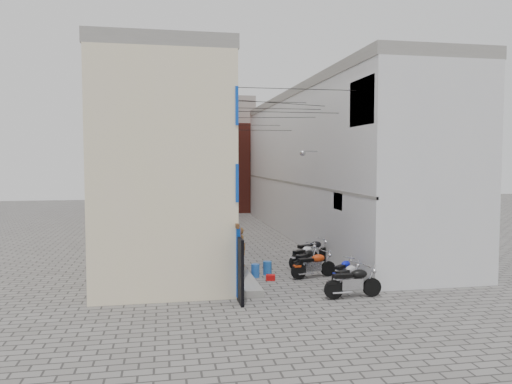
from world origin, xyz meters
TOP-DOWN VIEW (x-y plane):
  - ground at (0.00, 0.00)m, footprint 90.00×90.00m
  - plinth at (-2.05, 13.00)m, footprint 0.90×26.00m
  - building_left at (-4.98, 12.95)m, footprint 5.10×27.00m
  - building_right at (5.00, 13.00)m, footprint 5.94×26.00m
  - building_far_brick_left at (-2.00, 28.00)m, footprint 6.00×6.00m
  - building_far_brick_right at (3.00, 30.00)m, footprint 5.00×6.00m
  - building_far_concrete at (0.00, 34.00)m, footprint 8.00×5.00m
  - far_shopfront at (0.00, 25.20)m, footprint 2.00×0.30m
  - overhead_wires at (0.00, 7.64)m, footprint 5.80×13.02m
  - motorcycle_a at (1.42, -0.58)m, footprint 2.12×0.75m
  - motorcycle_b at (1.65, 0.51)m, footprint 1.83×1.54m
  - motorcycle_c at (1.88, 1.55)m, footprint 1.65×1.58m
  - motorcycle_d at (0.95, 2.49)m, footprint 2.09×1.07m
  - motorcycle_e at (0.97, 3.63)m, footprint 1.83×1.68m
  - motorcycle_f at (1.15, 4.56)m, footprint 1.93×1.59m
  - motorcycle_g at (1.76, 5.41)m, footprint 2.17×1.22m
  - person_a at (-1.75, 4.22)m, footprint 0.54×0.68m
  - person_b at (-1.88, 6.74)m, footprint 0.92×1.03m
  - water_jug_near at (-1.35, 3.04)m, footprint 0.38×0.38m
  - water_jug_far at (-0.78, 3.37)m, footprint 0.47×0.47m
  - red_crate at (-0.85, 2.40)m, footprint 0.42×0.36m

SIDE VIEW (x-z plane):
  - ground at x=0.00m, z-range 0.00..0.00m
  - red_crate at x=-0.85m, z-range 0.00..0.22m
  - plinth at x=-2.05m, z-range 0.00..0.25m
  - water_jug_near at x=-1.35m, z-range 0.00..0.54m
  - water_jug_far at x=-0.78m, z-range 0.00..0.56m
  - motorcycle_c at x=1.88m, z-range 0.00..1.01m
  - motorcycle_b at x=1.65m, z-range 0.00..1.06m
  - motorcycle_e at x=0.97m, z-range 0.00..1.10m
  - motorcycle_f at x=1.15m, z-range 0.00..1.11m
  - motorcycle_d at x=0.95m, z-range 0.00..1.16m
  - motorcycle_g at x=1.76m, z-range 0.00..1.20m
  - motorcycle_a at x=1.42m, z-range 0.00..1.21m
  - person_a at x=-1.75m, z-range 0.25..1.89m
  - person_b at x=-1.88m, z-range 0.25..2.01m
  - far_shopfront at x=0.00m, z-range 0.00..2.40m
  - building_far_brick_right at x=3.00m, z-range 0.00..8.00m
  - building_left at x=-4.98m, z-range 0.00..9.00m
  - building_right at x=5.00m, z-range 0.01..9.01m
  - building_far_brick_left at x=-2.00m, z-range 0.00..10.00m
  - building_far_concrete at x=0.00m, z-range 0.00..11.00m
  - overhead_wires at x=0.00m, z-range 6.46..7.79m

